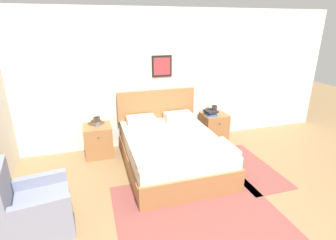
{
  "coord_description": "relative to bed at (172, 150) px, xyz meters",
  "views": [
    {
      "loc": [
        -1.28,
        -2.18,
        2.3
      ],
      "look_at": [
        -0.16,
        1.47,
        0.9
      ],
      "focal_mm": 28.0,
      "sensor_mm": 36.0,
      "label": 1
    }
  ],
  "objects": [
    {
      "name": "table_lamp_near_window",
      "position": [
        -1.16,
        0.77,
        0.61
      ],
      "size": [
        0.31,
        0.31,
        0.48
      ],
      "color": "slate",
      "rests_on": "nightstand_near_window"
    },
    {
      "name": "ground_plane",
      "position": [
        0.05,
        -1.62,
        -0.3
      ],
      "size": [
        16.0,
        16.0,
        0.0
      ],
      "primitive_type": "plane",
      "color": "olive"
    },
    {
      "name": "nightstand_by_door",
      "position": [
        1.17,
        0.77,
        -0.01
      ],
      "size": [
        0.49,
        0.5,
        0.58
      ],
      "color": "#936038",
      "rests_on": "ground_plane"
    },
    {
      "name": "area_rug_bedside",
      "position": [
        1.23,
        -0.43,
        -0.3
      ],
      "size": [
        0.75,
        1.58,
        0.01
      ],
      "color": "brown",
      "rests_on": "ground_plane"
    },
    {
      "name": "book_novel_upper",
      "position": [
        1.06,
        0.72,
        0.36
      ],
      "size": [
        0.25,
        0.27,
        0.04
      ],
      "rotation": [
        0.0,
        0.0,
        0.14
      ],
      "color": "#232328",
      "rests_on": "book_hardcover_middle"
    },
    {
      "name": "armchair",
      "position": [
        -1.99,
        -0.97,
        -0.01
      ],
      "size": [
        0.82,
        0.77,
        0.89
      ],
      "rotation": [
        0.0,
        0.0,
        -1.43
      ],
      "color": "gray",
      "rests_on": "ground_plane"
    },
    {
      "name": "table_lamp_by_door",
      "position": [
        1.16,
        0.77,
        0.61
      ],
      "size": [
        0.31,
        0.31,
        0.48
      ],
      "color": "slate",
      "rests_on": "nightstand_by_door"
    },
    {
      "name": "nightstand_near_window",
      "position": [
        -1.17,
        0.77,
        -0.01
      ],
      "size": [
        0.49,
        0.5,
        0.58
      ],
      "color": "#936038",
      "rests_on": "ground_plane"
    },
    {
      "name": "book_hardcover_middle",
      "position": [
        1.06,
        0.72,
        0.33
      ],
      "size": [
        0.17,
        0.23,
        0.03
      ],
      "rotation": [
        0.0,
        0.0,
        0.15
      ],
      "color": "#232328",
      "rests_on": "book_thick_bottom"
    },
    {
      "name": "bed",
      "position": [
        0.0,
        0.0,
        0.0
      ],
      "size": [
        1.53,
        2.04,
        1.11
      ],
      "color": "#936038",
      "rests_on": "ground_plane"
    },
    {
      "name": "book_thick_bottom",
      "position": [
        1.06,
        0.72,
        0.29
      ],
      "size": [
        0.2,
        0.24,
        0.04
      ],
      "rotation": [
        0.0,
        0.0,
        -0.01
      ],
      "color": "#335693",
      "rests_on": "nightstand_by_door"
    },
    {
      "name": "wall_back",
      "position": [
        0.05,
        1.08,
        1.0
      ],
      "size": [
        7.63,
        0.09,
        2.6
      ],
      "color": "silver",
      "rests_on": "ground_plane"
    },
    {
      "name": "area_rug_main",
      "position": [
        -0.05,
        -1.3,
        -0.3
      ],
      "size": [
        2.08,
        1.87,
        0.01
      ],
      "color": "brown",
      "rests_on": "ground_plane"
    }
  ]
}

